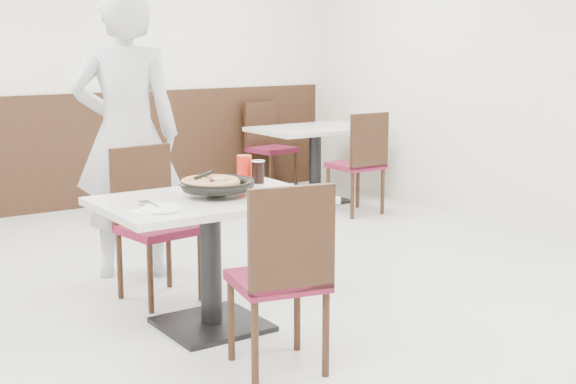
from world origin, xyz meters
TOP-DOWN VIEW (x-y plane):
  - floor at (0.00, 0.00)m, footprint 7.00×7.00m
  - wall_back at (0.00, 3.50)m, footprint 6.00×0.04m
  - wainscot_back at (0.00, 3.48)m, footprint 5.90×0.03m
  - main_table at (-0.34, -0.08)m, footprint 1.28×0.93m
  - chair_near at (-0.35, -0.77)m, footprint 0.50×0.50m
  - chair_far at (-0.37, 0.53)m, footprint 0.47×0.47m
  - trivet at (-0.29, -0.07)m, footprint 0.12×0.12m
  - pizza_pan at (-0.29, -0.07)m, footprint 0.43×0.43m
  - pizza at (-0.32, -0.06)m, footprint 0.36×0.36m
  - pizza_server at (-0.28, -0.06)m, footprint 0.10×0.12m
  - napkin at (-0.76, -0.24)m, footprint 0.18×0.18m
  - side_plate at (-0.72, -0.25)m, footprint 0.22×0.22m
  - fork at (-0.71, -0.16)m, footprint 0.03×0.16m
  - cola_glass at (0.11, 0.14)m, footprint 0.08×0.08m
  - red_cup at (0.07, 0.24)m, footprint 0.10×0.10m
  - diner_person at (-0.31, 1.13)m, footprint 0.84×0.72m
  - bg_table_right at (2.23, 2.47)m, footprint 1.23×0.84m
  - bg_chair_right_near at (2.22, 1.83)m, footprint 0.42×0.42m
  - bg_chair_right_far at (2.18, 3.18)m, footprint 0.48×0.48m

SIDE VIEW (x-z plane):
  - floor at x=0.00m, z-range 0.00..0.00m
  - main_table at x=-0.34m, z-range 0.00..0.75m
  - bg_table_right at x=2.23m, z-range 0.00..0.75m
  - chair_near at x=-0.35m, z-range 0.00..0.95m
  - chair_far at x=-0.37m, z-range 0.00..0.95m
  - bg_chair_right_near at x=2.22m, z-range 0.00..0.95m
  - bg_chair_right_far at x=2.18m, z-range 0.00..0.95m
  - wainscot_back at x=0.00m, z-range 0.00..1.10m
  - napkin at x=-0.76m, z-range 0.75..0.75m
  - side_plate at x=-0.72m, z-range 0.75..0.77m
  - trivet at x=-0.29m, z-range 0.75..0.79m
  - fork at x=-0.71m, z-range 0.77..0.77m
  - pizza_pan at x=-0.29m, z-range 0.79..0.80m
  - pizza at x=-0.32m, z-range 0.80..0.82m
  - cola_glass at x=0.11m, z-range 0.75..0.88m
  - red_cup at x=0.07m, z-range 0.75..0.91m
  - pizza_server at x=-0.28m, z-range 0.84..0.84m
  - diner_person at x=-0.31m, z-range 0.00..1.95m
  - wall_back at x=0.00m, z-range 0.00..2.80m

